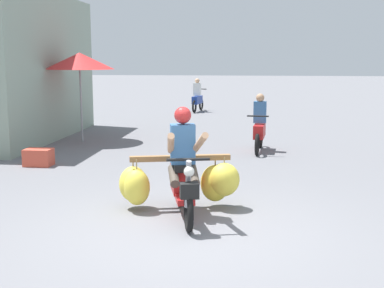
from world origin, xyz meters
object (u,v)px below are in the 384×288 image
Objects in this scene: motorbike_main_loaded at (182,178)px; motorbike_distant_ahead_left at (197,98)px; produce_crate at (39,157)px; market_umbrella_near_shop at (80,61)px; motorbike_distant_ahead_right at (259,128)px.

motorbike_main_loaded is 14.36m from motorbike_distant_ahead_left.
motorbike_main_loaded reaches higher than motorbike_distant_ahead_left.
motorbike_distant_ahead_left is 11.58m from produce_crate.
motorbike_distant_ahead_left is at bearing 74.57° from market_umbrella_near_shop.
motorbike_main_loaded is 1.17× the size of motorbike_distant_ahead_right.
motorbike_main_loaded is at bearing -84.62° from motorbike_distant_ahead_left.
motorbike_distant_ahead_left and motorbike_distant_ahead_right have the same top height.
market_umbrella_near_shop reaches higher than motorbike_distant_ahead_left.
motorbike_distant_ahead_right is 5.18m from produce_crate.
motorbike_distant_ahead_left is 0.68× the size of market_umbrella_near_shop.
motorbike_distant_ahead_left is at bearing 79.45° from produce_crate.
motorbike_main_loaded is at bearing -59.58° from market_umbrella_near_shop.
produce_crate is at bearing 139.90° from motorbike_main_loaded.
motorbike_distant_ahead_left is at bearing 95.38° from motorbike_main_loaded.
motorbike_distant_ahead_left is 9.42m from motorbike_distant_ahead_right.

